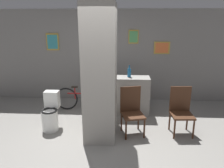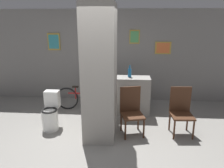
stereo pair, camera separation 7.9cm
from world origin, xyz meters
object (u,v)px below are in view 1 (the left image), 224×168
(chair_near_pillar, at_px, (132,109))
(chair_by_doorway, at_px, (181,109))
(toilet, at_px, (51,114))
(bicycle, at_px, (84,99))
(bottle_tall, at_px, (129,72))

(chair_near_pillar, xyz_separation_m, chair_by_doorway, (1.02, 0.06, 0.00))
(chair_near_pillar, relative_size, chair_by_doorway, 1.00)
(toilet, distance_m, chair_by_doorway, 2.76)
(chair_near_pillar, height_order, chair_by_doorway, same)
(toilet, distance_m, bicycle, 1.20)
(toilet, xyz_separation_m, chair_near_pillar, (1.74, -0.06, 0.17))
(chair_by_doorway, xyz_separation_m, bottle_tall, (-1.06, 0.97, 0.54))
(chair_by_doorway, bearing_deg, toilet, 176.68)
(toilet, bearing_deg, bottle_tall, 29.81)
(bicycle, bearing_deg, chair_near_pillar, -43.38)
(toilet, height_order, bottle_tall, bottle_tall)
(chair_near_pillar, relative_size, bicycle, 0.63)
(toilet, distance_m, bottle_tall, 2.08)
(chair_by_doorway, bearing_deg, bicycle, 150.81)
(chair_near_pillar, relative_size, bottle_tall, 3.07)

